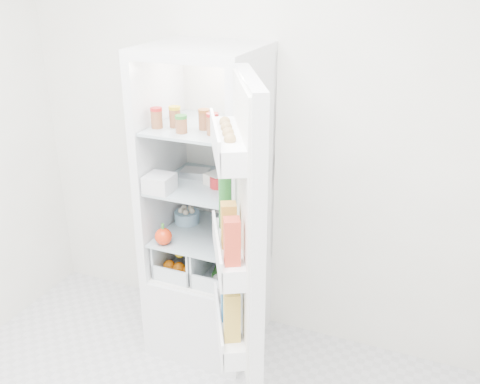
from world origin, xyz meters
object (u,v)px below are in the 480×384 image
at_px(red_cabbage, 228,228).
at_px(mushroom_bowl, 187,217).
at_px(refrigerator, 211,241).
at_px(fridge_door, 242,233).

relative_size(red_cabbage, mushroom_bowl, 1.04).
xyz_separation_m(refrigerator, mushroom_bowl, (-0.17, 0.02, 0.12)).
xyz_separation_m(refrigerator, red_cabbage, (0.15, -0.09, 0.16)).
distance_m(refrigerator, mushroom_bowl, 0.20).
bearing_deg(refrigerator, fridge_door, -53.48).
height_order(red_cabbage, fridge_door, fridge_door).
bearing_deg(refrigerator, mushroom_bowl, 173.78).
bearing_deg(fridge_door, refrigerator, 7.86).
bearing_deg(fridge_door, red_cabbage, 1.14).
xyz_separation_m(red_cabbage, fridge_door, (0.29, -0.51, 0.27)).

